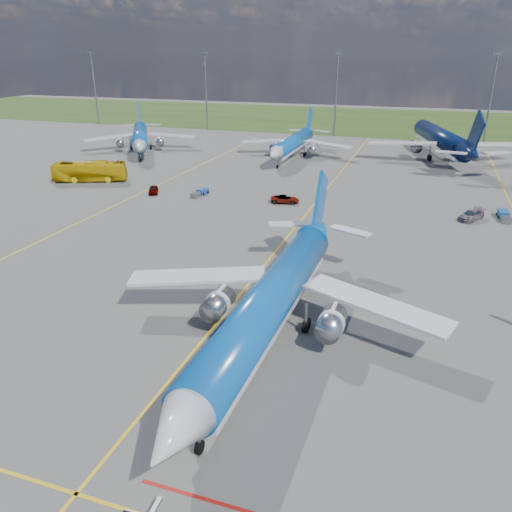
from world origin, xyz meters
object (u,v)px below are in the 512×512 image
(bg_jet_nnw, at_px, (293,158))
(bg_jet_n, at_px, (438,158))
(service_car_a, at_px, (153,190))
(main_airliner, at_px, (269,341))
(apron_bus, at_px, (90,171))
(baggage_tug_e, at_px, (504,216))
(service_car_c, at_px, (471,215))
(baggage_tug_c, at_px, (200,193))
(bg_jet_nw, at_px, (141,151))
(service_car_b, at_px, (285,199))

(bg_jet_nnw, distance_m, bg_jet_n, 33.73)
(bg_jet_n, bearing_deg, service_car_a, 30.81)
(bg_jet_nnw, relative_size, main_airliner, 0.90)
(apron_bus, bearing_deg, bg_jet_n, -76.29)
(baggage_tug_e, bearing_deg, bg_jet_n, 99.03)
(bg_jet_n, xyz_separation_m, service_car_c, (4.59, -46.86, 0.72))
(baggage_tug_c, bearing_deg, service_car_a, -160.16)
(bg_jet_nnw, xyz_separation_m, bg_jet_n, (31.96, 10.79, 0.00))
(service_car_a, distance_m, service_car_c, 51.28)
(bg_jet_nw, distance_m, bg_jet_nnw, 37.60)
(bg_jet_n, distance_m, service_car_c, 47.09)
(apron_bus, height_order, service_car_c, apron_bus)
(bg_jet_nw, relative_size, apron_bus, 2.86)
(bg_jet_nnw, bearing_deg, service_car_c, -44.49)
(bg_jet_nw, bearing_deg, service_car_a, -86.85)
(bg_jet_nw, bearing_deg, baggage_tug_c, -76.98)
(bg_jet_n, distance_m, service_car_a, 67.64)
(bg_jet_nnw, distance_m, service_car_a, 40.92)
(apron_bus, relative_size, service_car_a, 3.53)
(baggage_tug_c, bearing_deg, bg_jet_nnw, 88.23)
(bg_jet_nnw, distance_m, baggage_tug_e, 53.49)
(bg_jet_nw, relative_size, baggage_tug_e, 8.23)
(bg_jet_nnw, distance_m, service_car_b, 37.45)
(bg_jet_nnw, height_order, main_airliner, main_airliner)
(main_airliner, relative_size, service_car_c, 8.22)
(bg_jet_n, bearing_deg, bg_jet_nw, -3.22)
(bg_jet_nw, bearing_deg, bg_jet_nnw, -23.96)
(apron_bus, xyz_separation_m, baggage_tug_e, (71.49, 0.04, -1.40))
(service_car_a, bearing_deg, service_car_c, -24.24)
(service_car_c, bearing_deg, baggage_tug_c, -147.89)
(bg_jet_n, distance_m, baggage_tug_e, 45.93)
(baggage_tug_e, bearing_deg, bg_jet_nw, 156.74)
(baggage_tug_c, bearing_deg, bg_jet_n, 59.30)
(apron_bus, distance_m, baggage_tug_e, 71.50)
(apron_bus, xyz_separation_m, service_car_b, (38.83, -2.22, -1.24))
(main_airliner, xyz_separation_m, apron_bus, (-48.92, 42.78, 1.88))
(bg_jet_nw, distance_m, baggage_tug_e, 83.92)
(bg_jet_n, height_order, main_airliner, bg_jet_n)
(service_car_c, bearing_deg, bg_jet_nnw, 166.84)
(bg_jet_nw, height_order, bg_jet_n, bg_jet_n)
(bg_jet_n, relative_size, service_car_c, 9.59)
(baggage_tug_e, bearing_deg, baggage_tug_c, -179.64)
(bg_jet_nnw, bearing_deg, service_car_b, -76.83)
(main_airliner, distance_m, baggage_tug_e, 48.40)
(service_car_c, bearing_deg, baggage_tug_e, 53.69)
(service_car_a, height_order, service_car_c, service_car_c)
(bg_jet_nnw, distance_m, baggage_tug_c, 37.16)
(bg_jet_n, bearing_deg, bg_jet_nnw, 3.05)
(apron_bus, bearing_deg, baggage_tug_e, -112.11)
(service_car_b, height_order, baggage_tug_c, service_car_b)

